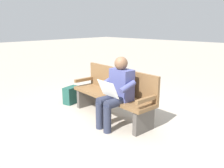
% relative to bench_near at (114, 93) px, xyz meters
% --- Properties ---
extents(ground_plane, '(40.00, 40.00, 0.00)m').
position_rel_bench_near_xyz_m(ground_plane, '(0.01, 0.07, -0.46)').
color(ground_plane, '#A89E8E').
extents(bench_near, '(1.84, 0.66, 0.90)m').
position_rel_bench_near_xyz_m(bench_near, '(0.00, 0.00, 0.00)').
color(bench_near, brown).
rests_on(bench_near, ground).
extents(person_seated, '(0.60, 0.60, 1.18)m').
position_rel_bench_near_xyz_m(person_seated, '(-0.30, 0.27, 0.17)').
color(person_seated, '#474C84').
rests_on(person_seated, ground).
extents(backpack, '(0.29, 0.38, 0.37)m').
position_rel_bench_near_xyz_m(backpack, '(1.19, 0.10, -0.28)').
color(backpack, '#1E4C42').
rests_on(backpack, ground).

